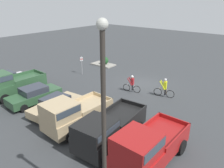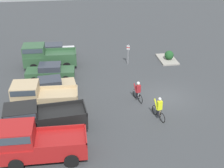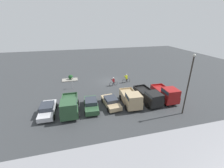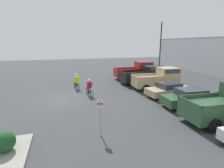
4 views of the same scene
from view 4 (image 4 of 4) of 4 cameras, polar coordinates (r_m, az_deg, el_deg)
name	(u,v)px [view 4 (image 4 of 4)]	position (r m, az deg, el deg)	size (l,w,h in m)	color
ground_plane	(63,99)	(16.35, -15.57, -4.61)	(80.00, 80.00, 0.00)	#383A3D
pickup_truck_0	(137,70)	(24.37, 8.12, 4.47)	(2.36, 5.10, 2.36)	maroon
pickup_truck_1	(145,75)	(21.89, 10.76, 3.06)	(2.59, 5.52, 2.09)	black
pickup_truck_2	(159,78)	(19.53, 15.13, 1.84)	(2.42, 4.91, 2.28)	tan
sedan_0	(169,90)	(17.03, 18.01, -1.74)	(2.25, 4.41, 1.31)	tan
sedan_1	(190,98)	(14.93, 24.24, -4.13)	(2.09, 4.50, 1.44)	#2D5133
cyclist_0	(89,87)	(16.46, -7.45, -1.08)	(1.71, 0.55, 1.67)	black
cyclist_1	(76,81)	(19.13, -11.57, 0.86)	(1.83, 0.57, 1.76)	black
fire_lane_sign	(100,113)	(9.28, -3.87, -9.48)	(0.15, 0.28, 2.14)	#9E9EA3
lamppost	(160,46)	(26.00, 15.53, 11.97)	(0.36, 0.36, 7.80)	#2D2823
curb_island	(7,155)	(9.50, -31.01, -19.19)	(3.09, 1.73, 0.15)	gray
shrub	(4,141)	(9.45, -31.74, -15.65)	(0.95, 0.95, 0.95)	#1E4C23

